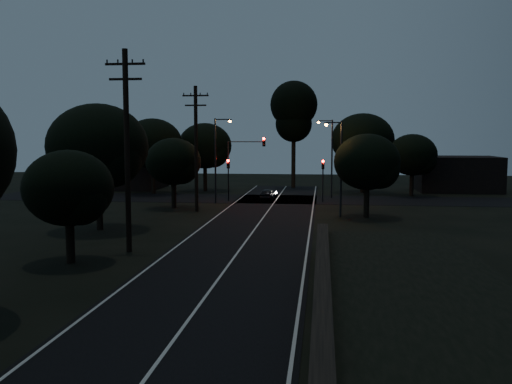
# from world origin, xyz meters

# --- Properties ---
(ground) EXTENTS (160.00, 160.00, 0.00)m
(ground) POSITION_xyz_m (0.00, 0.00, 0.00)
(ground) COLOR black
(road_surface) EXTENTS (60.00, 70.00, 0.03)m
(road_surface) POSITION_xyz_m (0.00, 31.12, 0.01)
(road_surface) COLOR black
(road_surface) RESTS_ON ground
(retaining_wall) EXTENTS (6.93, 26.00, 1.60)m
(retaining_wall) POSITION_xyz_m (7.74, 3.00, 0.62)
(retaining_wall) COLOR black
(retaining_wall) RESTS_ON ground
(utility_pole_mid) EXTENTS (2.20, 0.30, 11.00)m
(utility_pole_mid) POSITION_xyz_m (-6.00, 15.00, 5.74)
(utility_pole_mid) COLOR black
(utility_pole_mid) RESTS_ON ground
(utility_pole_far) EXTENTS (2.20, 0.30, 10.50)m
(utility_pole_far) POSITION_xyz_m (-6.00, 32.00, 5.48)
(utility_pole_far) COLOR black
(utility_pole_far) RESTS_ON ground
(tree_left_b) EXTENTS (4.48, 4.48, 5.69)m
(tree_left_b) POSITION_xyz_m (-7.84, 11.91, 3.68)
(tree_left_b) COLOR black
(tree_left_b) RESTS_ON ground
(tree_left_c) EXTENTS (6.76, 6.76, 8.54)m
(tree_left_c) POSITION_xyz_m (-10.26, 21.86, 5.52)
(tree_left_c) COLOR black
(tree_left_c) RESTS_ON ground
(tree_left_d) EXTENTS (4.88, 4.88, 6.19)m
(tree_left_d) POSITION_xyz_m (-8.33, 33.90, 4.01)
(tree_left_d) COLOR black
(tree_left_d) RESTS_ON ground
(tree_far_nw) EXTENTS (6.20, 6.20, 7.85)m
(tree_far_nw) POSITION_xyz_m (-8.78, 49.87, 5.09)
(tree_far_nw) COLOR black
(tree_far_nw) RESTS_ON ground
(tree_far_w) EXTENTS (6.50, 6.50, 8.28)m
(tree_far_w) POSITION_xyz_m (-13.77, 45.87, 5.38)
(tree_far_w) COLOR black
(tree_far_w) RESTS_ON ground
(tree_far_ne) EXTENTS (7.03, 7.03, 8.89)m
(tree_far_ne) POSITION_xyz_m (9.25, 49.86, 5.75)
(tree_far_ne) COLOR black
(tree_far_ne) RESTS_ON ground
(tree_far_e) EXTENTS (5.18, 5.18, 6.57)m
(tree_far_e) POSITION_xyz_m (14.18, 46.90, 4.26)
(tree_far_e) COLOR black
(tree_far_e) RESTS_ON ground
(tree_right_a) EXTENTS (5.15, 5.15, 6.55)m
(tree_right_a) POSITION_xyz_m (8.18, 29.90, 4.24)
(tree_right_a) COLOR black
(tree_right_a) RESTS_ON ground
(tall_pine) EXTENTS (5.74, 5.74, 13.04)m
(tall_pine) POSITION_xyz_m (1.00, 55.00, 9.39)
(tall_pine) COLOR black
(tall_pine) RESTS_ON ground
(building_left) EXTENTS (10.00, 8.00, 4.40)m
(building_left) POSITION_xyz_m (-20.00, 52.00, 2.20)
(building_left) COLOR black
(building_left) RESTS_ON ground
(building_right) EXTENTS (9.00, 7.00, 4.00)m
(building_right) POSITION_xyz_m (20.00, 53.00, 2.00)
(building_right) COLOR black
(building_right) RESTS_ON ground
(signal_left) EXTENTS (0.28, 0.35, 4.10)m
(signal_left) POSITION_xyz_m (-4.60, 39.99, 2.84)
(signal_left) COLOR black
(signal_left) RESTS_ON ground
(signal_right) EXTENTS (0.28, 0.35, 4.10)m
(signal_right) POSITION_xyz_m (4.60, 39.99, 2.84)
(signal_right) COLOR black
(signal_right) RESTS_ON ground
(signal_mast) EXTENTS (3.70, 0.35, 6.25)m
(signal_mast) POSITION_xyz_m (-2.91, 39.99, 4.34)
(signal_mast) COLOR black
(signal_mast) RESTS_ON ground
(streetlight_a) EXTENTS (1.66, 0.26, 8.00)m
(streetlight_a) POSITION_xyz_m (-5.31, 38.00, 4.64)
(streetlight_a) COLOR black
(streetlight_a) RESTS_ON ground
(streetlight_b) EXTENTS (1.66, 0.26, 8.00)m
(streetlight_b) POSITION_xyz_m (5.31, 44.00, 4.64)
(streetlight_b) COLOR black
(streetlight_b) RESTS_ON ground
(streetlight_c) EXTENTS (1.46, 0.26, 7.50)m
(streetlight_c) POSITION_xyz_m (5.83, 30.00, 4.35)
(streetlight_c) COLOR black
(streetlight_c) RESTS_ON ground
(car) EXTENTS (1.53, 3.24, 1.07)m
(car) POSITION_xyz_m (-0.90, 41.80, 0.54)
(car) COLOR black
(car) RESTS_ON ground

